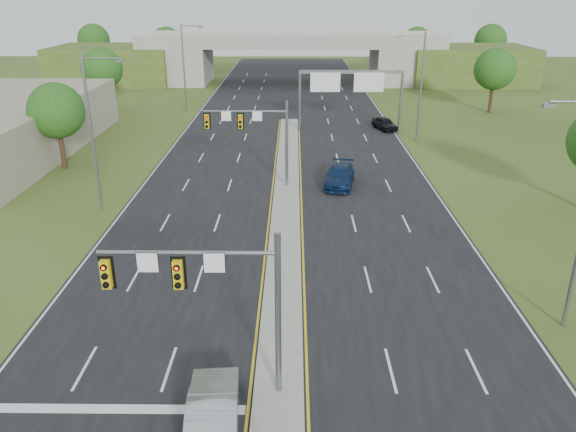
# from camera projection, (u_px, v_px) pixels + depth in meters

# --- Properties ---
(ground) EXTENTS (240.00, 240.00, 0.00)m
(ground) POSITION_uv_depth(u_px,v_px,m) (279.00, 393.00, 22.37)
(ground) COLOR #394D1B
(ground) RESTS_ON ground
(road) EXTENTS (24.00, 160.00, 0.02)m
(road) POSITION_uv_depth(u_px,v_px,m) (288.00, 154.00, 54.80)
(road) COLOR black
(road) RESTS_ON ground
(median) EXTENTS (2.00, 54.00, 0.16)m
(median) POSITION_uv_depth(u_px,v_px,m) (286.00, 195.00, 43.65)
(median) COLOR gray
(median) RESTS_ON road
(lane_markings) EXTENTS (23.72, 160.00, 0.01)m
(lane_markings) POSITION_uv_depth(u_px,v_px,m) (280.00, 172.00, 49.16)
(lane_markings) COLOR gold
(lane_markings) RESTS_ON road
(signal_mast_near) EXTENTS (6.62, 0.60, 7.00)m
(signal_mast_near) POSITION_uv_depth(u_px,v_px,m) (216.00, 290.00, 20.55)
(signal_mast_near) COLOR slate
(signal_mast_near) RESTS_ON ground
(signal_mast_far) EXTENTS (6.62, 0.60, 7.00)m
(signal_mast_far) POSITION_uv_depth(u_px,v_px,m) (258.00, 130.00, 43.71)
(signal_mast_far) COLOR slate
(signal_mast_far) RESTS_ON ground
(sign_gantry) EXTENTS (11.58, 0.44, 6.67)m
(sign_gantry) POSITION_uv_depth(u_px,v_px,m) (349.00, 84.00, 61.95)
(sign_gantry) COLOR slate
(sign_gantry) RESTS_ON ground
(overpass) EXTENTS (80.00, 14.00, 8.10)m
(overpass) POSITION_uv_depth(u_px,v_px,m) (291.00, 61.00, 95.15)
(overpass) COLOR gray
(overpass) RESTS_ON ground
(lightpole_l_mid) EXTENTS (2.85, 0.25, 11.00)m
(lightpole_l_mid) POSITION_uv_depth(u_px,v_px,m) (94.00, 127.00, 38.74)
(lightpole_l_mid) COLOR slate
(lightpole_l_mid) RESTS_ON ground
(lightpole_l_far) EXTENTS (2.85, 0.25, 11.00)m
(lightpole_l_far) POSITION_uv_depth(u_px,v_px,m) (185.00, 64.00, 71.17)
(lightpole_l_far) COLOR slate
(lightpole_l_far) RESTS_ON ground
(lightpole_r_far) EXTENTS (2.85, 0.25, 11.00)m
(lightpole_r_far) POSITION_uv_depth(u_px,v_px,m) (419.00, 83.00, 57.00)
(lightpole_r_far) COLOR slate
(lightpole_r_far) RESTS_ON ground
(tree_l_near) EXTENTS (4.80, 4.80, 7.60)m
(tree_l_near) POSITION_uv_depth(u_px,v_px,m) (56.00, 111.00, 48.42)
(tree_l_near) COLOR #382316
(tree_l_near) RESTS_ON ground
(tree_l_mid) EXTENTS (5.20, 5.20, 8.12)m
(tree_l_mid) POSITION_uv_depth(u_px,v_px,m) (102.00, 69.00, 71.50)
(tree_l_mid) COLOR #382316
(tree_l_mid) RESTS_ON ground
(tree_r_mid) EXTENTS (5.20, 5.20, 8.12)m
(tree_r_mid) POSITION_uv_depth(u_px,v_px,m) (495.00, 69.00, 71.00)
(tree_r_mid) COLOR #382316
(tree_r_mid) RESTS_ON ground
(tree_back_a) EXTENTS (6.00, 6.00, 8.85)m
(tree_back_a) POSITION_uv_depth(u_px,v_px,m) (94.00, 40.00, 107.65)
(tree_back_a) COLOR #382316
(tree_back_a) RESTS_ON ground
(tree_back_b) EXTENTS (5.60, 5.60, 8.32)m
(tree_back_b) POSITION_uv_depth(u_px,v_px,m) (167.00, 42.00, 107.63)
(tree_back_b) COLOR #382316
(tree_back_b) RESTS_ON ground
(tree_back_c) EXTENTS (5.60, 5.60, 8.32)m
(tree_back_c) POSITION_uv_depth(u_px,v_px,m) (417.00, 42.00, 107.15)
(tree_back_c) COLOR #382316
(tree_back_c) RESTS_ON ground
(tree_back_d) EXTENTS (6.00, 6.00, 8.85)m
(tree_back_d) POSITION_uv_depth(u_px,v_px,m) (490.00, 40.00, 106.88)
(tree_back_d) COLOR #382316
(tree_back_d) RESTS_ON ground
(car_silver) EXTENTS (2.21, 5.24, 1.68)m
(car_silver) POSITION_uv_depth(u_px,v_px,m) (213.00, 412.00, 20.17)
(car_silver) COLOR #9E9FA5
(car_silver) RESTS_ON road
(car_far_b) EXTENTS (3.10, 5.65, 1.55)m
(car_far_b) POSITION_uv_depth(u_px,v_px,m) (340.00, 176.00, 45.72)
(car_far_b) COLOR #0A1C41
(car_far_b) RESTS_ON road
(car_far_c) EXTENTS (2.84, 4.43, 1.40)m
(car_far_c) POSITION_uv_depth(u_px,v_px,m) (385.00, 123.00, 63.89)
(car_far_c) COLOR black
(car_far_c) RESTS_ON road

